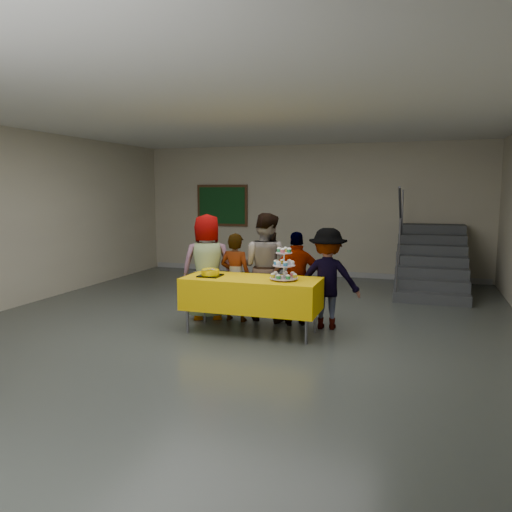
# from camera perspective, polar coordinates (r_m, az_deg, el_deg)

# --- Properties ---
(room_shell) EXTENTS (10.00, 10.04, 3.02)m
(room_shell) POSITION_cam_1_polar(r_m,az_deg,el_deg) (6.82, -3.00, 8.88)
(room_shell) COLOR #4C514C
(room_shell) RESTS_ON ground
(bake_table) EXTENTS (1.88, 0.78, 0.77)m
(bake_table) POSITION_cam_1_polar(r_m,az_deg,el_deg) (6.90, -0.52, -4.27)
(bake_table) COLOR #595960
(bake_table) RESTS_ON ground
(cupcake_stand) EXTENTS (0.38, 0.38, 0.44)m
(cupcake_stand) POSITION_cam_1_polar(r_m,az_deg,el_deg) (6.68, 3.21, -1.30)
(cupcake_stand) COLOR silver
(cupcake_stand) RESTS_ON bake_table
(bear_cake) EXTENTS (0.32, 0.36, 0.12)m
(bear_cake) POSITION_cam_1_polar(r_m,az_deg,el_deg) (7.02, -5.25, -1.84)
(bear_cake) COLOR black
(bear_cake) RESTS_ON bake_table
(schoolchild_a) EXTENTS (0.93, 0.78, 1.61)m
(schoolchild_a) POSITION_cam_1_polar(r_m,az_deg,el_deg) (7.65, -5.57, -1.24)
(schoolchild_a) COLOR slate
(schoolchild_a) RESTS_ON ground
(schoolchild_b) EXTENTS (0.51, 0.35, 1.33)m
(schoolchild_b) POSITION_cam_1_polar(r_m,az_deg,el_deg) (7.52, -2.35, -2.43)
(schoolchild_b) COLOR slate
(schoolchild_b) RESTS_ON ground
(schoolchild_c) EXTENTS (0.88, 0.74, 1.63)m
(schoolchild_c) POSITION_cam_1_polar(r_m,az_deg,el_deg) (7.56, 1.04, -1.24)
(schoolchild_c) COLOR slate
(schoolchild_c) RESTS_ON ground
(schoolchild_d) EXTENTS (0.87, 0.60, 1.37)m
(schoolchild_d) POSITION_cam_1_polar(r_m,az_deg,el_deg) (7.30, 4.74, -2.60)
(schoolchild_d) COLOR slate
(schoolchild_d) RESTS_ON ground
(schoolchild_e) EXTENTS (0.99, 0.64, 1.44)m
(schoolchild_e) POSITION_cam_1_polar(r_m,az_deg,el_deg) (7.17, 8.16, -2.56)
(schoolchild_e) COLOR slate
(schoolchild_e) RESTS_ON ground
(staircase) EXTENTS (1.30, 2.40, 2.04)m
(staircase) POSITION_cam_1_polar(r_m,az_deg,el_deg) (10.57, 19.36, -0.95)
(staircase) COLOR #424447
(staircase) RESTS_ON ground
(noticeboard) EXTENTS (1.30, 0.05, 1.00)m
(noticeboard) POSITION_cam_1_polar(r_m,az_deg,el_deg) (12.21, -3.89, 5.79)
(noticeboard) COLOR #472B16
(noticeboard) RESTS_ON ground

